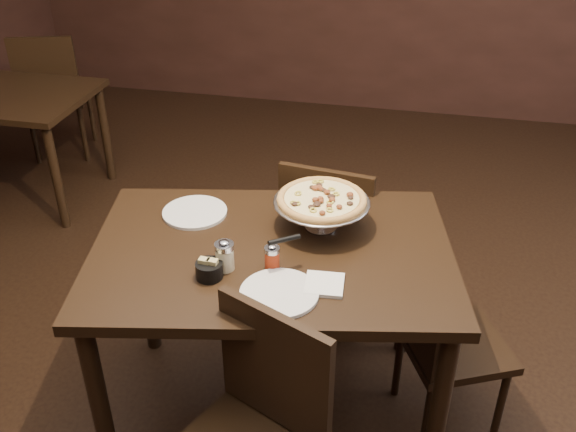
# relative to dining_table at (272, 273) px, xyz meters

# --- Properties ---
(room) EXTENTS (6.04, 7.04, 2.84)m
(room) POSITION_rel_dining_table_xyz_m (0.15, 0.00, 0.69)
(room) COLOR black
(room) RESTS_ON ground
(dining_table) EXTENTS (1.45, 1.11, 0.82)m
(dining_table) POSITION_rel_dining_table_xyz_m (0.00, 0.00, 0.00)
(dining_table) COLOR black
(dining_table) RESTS_ON ground
(background_table) EXTENTS (1.14, 0.76, 0.71)m
(background_table) POSITION_rel_dining_table_xyz_m (-2.11, 1.45, -0.09)
(background_table) COLOR black
(background_table) RESTS_ON ground
(pizza_stand) EXTENTS (0.36, 0.36, 0.15)m
(pizza_stand) POSITION_rel_dining_table_xyz_m (0.15, 0.18, 0.23)
(pizza_stand) COLOR #AEAEB5
(pizza_stand) RESTS_ON dining_table
(parmesan_shaker) EXTENTS (0.07, 0.07, 0.12)m
(parmesan_shaker) POSITION_rel_dining_table_xyz_m (-0.13, -0.15, 0.16)
(parmesan_shaker) COLOR beige
(parmesan_shaker) RESTS_ON dining_table
(pepper_flake_shaker) EXTENTS (0.05, 0.05, 0.09)m
(pepper_flake_shaker) POSITION_rel_dining_table_xyz_m (0.03, -0.11, 0.15)
(pepper_flake_shaker) COLOR maroon
(pepper_flake_shaker) RESTS_ON dining_table
(packet_caddy) EXTENTS (0.09, 0.09, 0.07)m
(packet_caddy) POSITION_rel_dining_table_xyz_m (-0.17, -0.21, 0.14)
(packet_caddy) COLOR black
(packet_caddy) RESTS_ON dining_table
(napkin_stack) EXTENTS (0.14, 0.14, 0.01)m
(napkin_stack) POSITION_rel_dining_table_xyz_m (0.22, -0.18, 0.11)
(napkin_stack) COLOR silver
(napkin_stack) RESTS_ON dining_table
(plate_left) EXTENTS (0.25, 0.25, 0.01)m
(plate_left) POSITION_rel_dining_table_xyz_m (-0.35, 0.17, 0.11)
(plate_left) COLOR silver
(plate_left) RESTS_ON dining_table
(plate_near) EXTENTS (0.26, 0.26, 0.01)m
(plate_near) POSITION_rel_dining_table_xyz_m (0.09, -0.25, 0.11)
(plate_near) COLOR silver
(plate_near) RESTS_ON dining_table
(serving_spatula) EXTENTS (0.15, 0.15, 0.02)m
(serving_spatula) POSITION_rel_dining_table_xyz_m (0.07, -0.11, 0.23)
(serving_spatula) COLOR #AEAEB5
(serving_spatula) RESTS_ON pizza_stand
(chair_far) EXTENTS (0.47, 0.47, 0.90)m
(chair_far) POSITION_rel_dining_table_xyz_m (0.13, 0.62, -0.22)
(chair_far) COLOR black
(chair_far) RESTS_ON ground
(chair_side) EXTENTS (0.51, 0.51, 0.82)m
(chair_side) POSITION_rel_dining_table_xyz_m (0.65, 0.09, -0.26)
(chair_side) COLOR black
(chair_side) RESTS_ON ground
(bg_chair_far) EXTENTS (0.54, 0.54, 0.93)m
(bg_chair_far) POSITION_rel_dining_table_xyz_m (-2.10, 2.04, -0.20)
(bg_chair_far) COLOR black
(bg_chair_far) RESTS_ON ground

